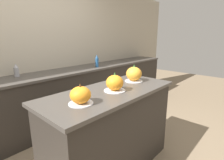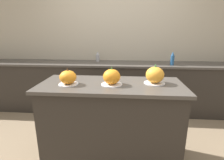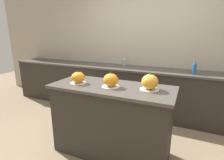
{
  "view_description": "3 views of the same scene",
  "coord_description": "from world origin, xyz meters",
  "px_view_note": "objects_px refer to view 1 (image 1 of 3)",
  "views": [
    {
      "loc": [
        -1.27,
        -1.17,
        1.49
      ],
      "look_at": [
        0.0,
        -0.01,
        1.06
      ],
      "focal_mm": 28.0,
      "sensor_mm": 36.0,
      "label": 1
    },
    {
      "loc": [
        0.15,
        -1.77,
        1.49
      ],
      "look_at": [
        0.01,
        0.05,
        0.97
      ],
      "focal_mm": 28.0,
      "sensor_mm": 36.0,
      "label": 2
    },
    {
      "loc": [
        0.85,
        -1.88,
        1.57
      ],
      "look_at": [
        -0.01,
        0.04,
        1.01
      ],
      "focal_mm": 28.0,
      "sensor_mm": 36.0,
      "label": 3
    }
  ],
  "objects_px": {
    "pumpkin_cake_left": "(81,95)",
    "pumpkin_cake_right": "(134,74)",
    "bottle_tall": "(97,61)",
    "pumpkin_cake_center": "(115,83)",
    "bottle_short": "(16,70)"
  },
  "relations": [
    {
      "from": "pumpkin_cake_left",
      "to": "pumpkin_cake_right",
      "type": "bearing_deg",
      "value": 6.83
    },
    {
      "from": "pumpkin_cake_right",
      "to": "bottle_tall",
      "type": "height_order",
      "value": "pumpkin_cake_right"
    },
    {
      "from": "pumpkin_cake_center",
      "to": "bottle_tall",
      "type": "relative_size",
      "value": 0.96
    },
    {
      "from": "pumpkin_cake_left",
      "to": "bottle_short",
      "type": "relative_size",
      "value": 1.1
    },
    {
      "from": "pumpkin_cake_left",
      "to": "bottle_tall",
      "type": "xyz_separation_m",
      "value": [
        1.38,
        1.28,
        0.02
      ]
    },
    {
      "from": "pumpkin_cake_center",
      "to": "pumpkin_cake_right",
      "type": "relative_size",
      "value": 1.0
    },
    {
      "from": "pumpkin_cake_left",
      "to": "bottle_tall",
      "type": "bearing_deg",
      "value": 42.99
    },
    {
      "from": "pumpkin_cake_left",
      "to": "bottle_tall",
      "type": "relative_size",
      "value": 0.89
    },
    {
      "from": "pumpkin_cake_right",
      "to": "bottle_short",
      "type": "xyz_separation_m",
      "value": [
        -0.84,
        1.45,
        -0.02
      ]
    },
    {
      "from": "pumpkin_cake_right",
      "to": "bottle_short",
      "type": "height_order",
      "value": "pumpkin_cake_right"
    },
    {
      "from": "bottle_tall",
      "to": "bottle_short",
      "type": "xyz_separation_m",
      "value": [
        -1.32,
        0.28,
        -0.02
      ]
    },
    {
      "from": "pumpkin_cake_center",
      "to": "bottle_short",
      "type": "relative_size",
      "value": 1.18
    },
    {
      "from": "pumpkin_cake_right",
      "to": "bottle_short",
      "type": "relative_size",
      "value": 1.18
    },
    {
      "from": "pumpkin_cake_left",
      "to": "pumpkin_cake_center",
      "type": "xyz_separation_m",
      "value": [
        0.45,
        0.03,
        0.01
      ]
    },
    {
      "from": "pumpkin_cake_left",
      "to": "pumpkin_cake_center",
      "type": "distance_m",
      "value": 0.45
    }
  ]
}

